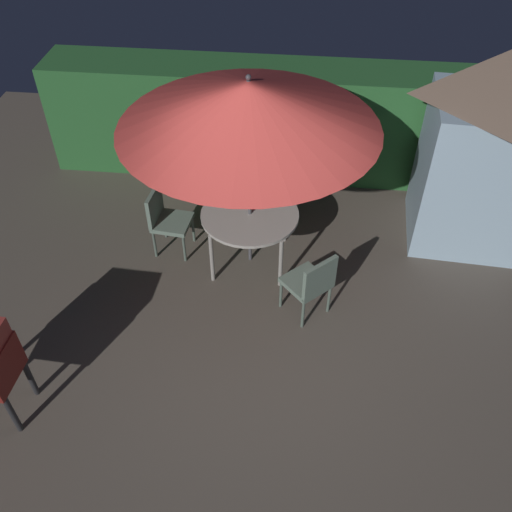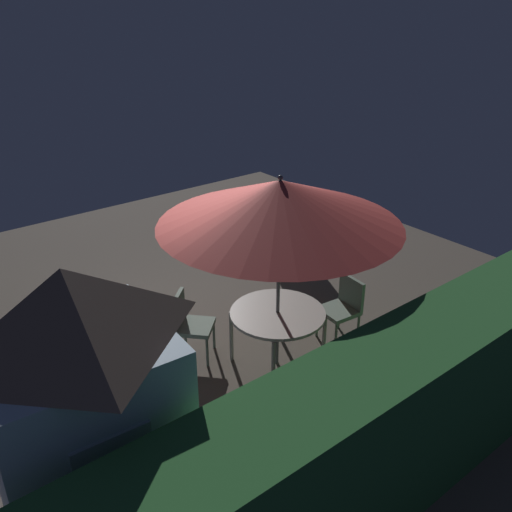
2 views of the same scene
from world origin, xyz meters
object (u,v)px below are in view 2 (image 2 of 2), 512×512
Objects in this scene: patio_umbrella at (280,203)px; chair_toward_hedge at (319,380)px; patio_table at (278,316)px; bbq_grill at (285,211)px; chair_near_shed at (344,305)px; chair_far_side at (188,321)px; garden_shed at (84,409)px.

patio_umbrella is 2.03m from chair_toward_hedge.
bbq_grill is (-2.30, -2.47, 0.14)m from patio_table.
patio_table is at bearing 104.04° from patio_umbrella.
chair_far_side is (1.90, -0.96, 0.00)m from chair_near_shed.
patio_umbrella reaches higher than chair_near_shed.
bbq_grill is (-5.11, -3.33, -0.48)m from garden_shed.
chair_far_side is (0.80, -0.85, -1.70)m from patio_umbrella.
chair_far_side is (-2.02, -1.71, -0.81)m from garden_shed.
patio_table is 1.34× the size of chair_far_side.
chair_toward_hedge is at bearing 73.63° from patio_umbrella.
chair_near_shed reaches higher than patio_table.
chair_toward_hedge is (0.31, 1.07, -1.70)m from patio_umbrella.
chair_toward_hedge is (-0.48, 1.92, 0.00)m from chair_far_side.
chair_toward_hedge is at bearing 53.58° from bbq_grill.
chair_near_shed is 2.13m from chair_far_side.
chair_far_side is at bearing -75.85° from chair_toward_hedge.
garden_shed is 2.77m from chair_far_side.
patio_umbrella is at bearing -106.37° from chair_toward_hedge.
patio_umbrella is at bearing -5.82° from chair_near_shed.
garden_shed is at bearing 16.96° from patio_umbrella.
chair_near_shed is at bearing -146.05° from chair_toward_hedge.
patio_table is 0.42× the size of patio_umbrella.
garden_shed is at bearing 10.79° from chair_near_shed.
chair_near_shed is 1.00× the size of chair_far_side.
patio_umbrella is 3.19× the size of chair_near_shed.
bbq_grill is at bearing -132.89° from patio_umbrella.
garden_shed is 2.90× the size of chair_near_shed.
chair_near_shed is 1.00× the size of chair_toward_hedge.
chair_near_shed and chair_toward_hedge have the same top height.
patio_umbrella is at bearing 133.09° from chair_far_side.
chair_far_side is at bearing 27.65° from bbq_grill.
bbq_grill is at bearing -114.79° from chair_near_shed.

